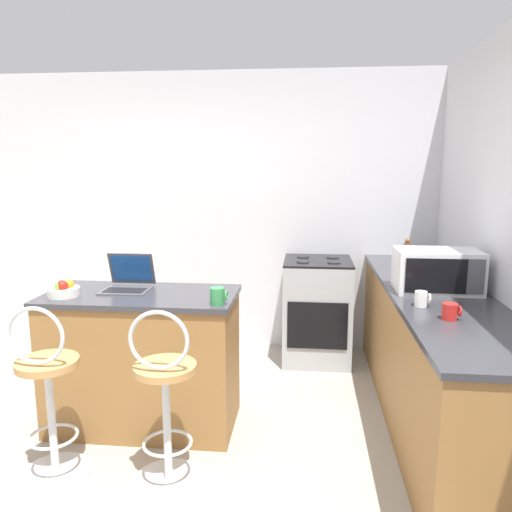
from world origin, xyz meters
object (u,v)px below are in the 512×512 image
Objects in this scene: bar_stool_far at (165,403)px; mug_white at (422,299)px; fruit_bowl at (64,290)px; mug_red at (450,312)px; mug_green at (218,296)px; pepper_mill at (407,254)px; stove_range at (317,310)px; mug_blue at (408,265)px; microwave at (437,271)px; bar_stool_near at (48,397)px; laptop at (128,281)px.

mug_white is (1.43, 0.50, 0.48)m from bar_stool_far.
fruit_bowl is 2.34m from mug_red.
fruit_bowl is at bearing 173.76° from mug_red.
mug_green reaches higher than mug_red.
pepper_mill reaches higher than mug_white.
bar_stool_far is 1.10× the size of stove_range.
mug_blue is at bearing 89.32° from mug_red.
pepper_mill is at bearing 84.78° from mug_blue.
mug_green is (-1.39, -0.46, -0.09)m from microwave.
fruit_bowl is 1.02m from mug_green.
bar_stool_near is 1.91× the size of microwave.
pepper_mill reaches higher than bar_stool_far.
mug_white is at bearing 3.71° from mug_green.
bar_stool_near reaches higher than mug_green.
mug_green is (-1.21, -0.08, 0.01)m from mug_white.
microwave is 5.41× the size of mug_red.
pepper_mill reaches higher than bar_stool_near.
bar_stool_far is 2.31m from pepper_mill.
fruit_bowl is at bearing -157.20° from mug_blue.
microwave is 0.62m from mug_blue.
microwave reaches higher than bar_stool_near.
bar_stool_near is 3.30× the size of laptop.
mug_white is (2.10, 0.50, 0.48)m from bar_stool_near.
stove_range is 10.08× the size of mug_white.
laptop is at bearing 166.54° from mug_red.
stove_range is 8.90× the size of mug_blue.
pepper_mill is (2.00, 0.88, 0.06)m from laptop.
microwave is (2.06, 0.16, 0.08)m from laptop.
fruit_bowl is at bearing 147.40° from bar_stool_far.
bar_stool_far is at bearing -58.43° from laptop.
pepper_mill is (0.70, -0.31, 0.58)m from stove_range.
mug_blue is at bearing 21.03° from laptop.
laptop is at bearing 73.36° from bar_stool_near.
bar_stool_far is at bearing -134.01° from pepper_mill.
mug_green is (0.88, 0.42, 0.49)m from bar_stool_near.
laptop is at bearing 173.16° from mug_white.
laptop reaches higher than mug_green.
laptop reaches higher than bar_stool_far.
laptop is 1.24× the size of pepper_mill.
fruit_bowl is 1.94× the size of mug_green.
mug_blue is 0.99× the size of mug_green.
mug_blue is 0.42× the size of pepper_mill.
bar_stool_near is 2.51m from microwave.
bar_stool_near reaches higher than mug_blue.
mug_white is 1.21m from mug_green.
fruit_bowl reaches higher than stove_range.
microwave reaches higher than bar_stool_far.
mug_red is at bearing 6.64° from bar_stool_near.
mug_white is at bearing 111.49° from mug_red.
pepper_mill is 2.38× the size of mug_green.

